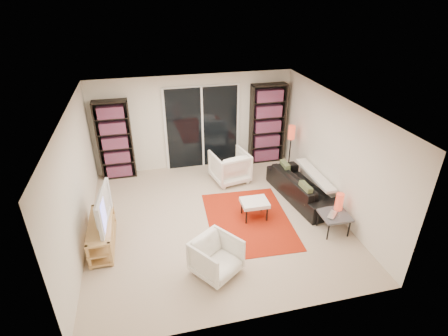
{
  "coord_description": "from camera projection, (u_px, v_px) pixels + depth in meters",
  "views": [
    {
      "loc": [
        -1.2,
        -5.76,
        4.31
      ],
      "look_at": [
        0.25,
        0.3,
        1.0
      ],
      "focal_mm": 28.0,
      "sensor_mm": 36.0,
      "label": 1
    }
  ],
  "objects": [
    {
      "name": "bookshelf_right",
      "position": [
        267.0,
        124.0,
        9.12
      ],
      "size": [
        0.9,
        0.3,
        2.1
      ],
      "color": "black",
      "rests_on": "ground"
    },
    {
      "name": "ottoman",
      "position": [
        255.0,
        203.0,
        7.1
      ],
      "size": [
        0.55,
        0.45,
        0.4
      ],
      "color": "white",
      "rests_on": "floor"
    },
    {
      "name": "wall_right",
      "position": [
        334.0,
        154.0,
        7.17
      ],
      "size": [
        0.02,
        5.0,
        2.4
      ],
      "primitive_type": "cube",
      "color": "silver",
      "rests_on": "ground"
    },
    {
      "name": "laptop",
      "position": [
        335.0,
        216.0,
        6.61
      ],
      "size": [
        0.35,
        0.35,
        0.02
      ],
      "primitive_type": "imported",
      "rotation": [
        0.0,
        0.0,
        0.78
      ],
      "color": "silver",
      "rests_on": "side_table"
    },
    {
      "name": "wall_left",
      "position": [
        76.0,
        183.0,
        6.14
      ],
      "size": [
        0.02,
        5.0,
        2.4
      ],
      "primitive_type": "cube",
      "color": "silver",
      "rests_on": "ground"
    },
    {
      "name": "rug",
      "position": [
        248.0,
        220.0,
        7.16
      ],
      "size": [
        1.76,
        2.31,
        0.01
      ],
      "primitive_type": "cube",
      "rotation": [
        0.0,
        0.0,
        -0.05
      ],
      "color": "#A6200B",
      "rests_on": "floor"
    },
    {
      "name": "tv",
      "position": [
        98.0,
        208.0,
        6.12
      ],
      "size": [
        0.24,
        1.09,
        0.62
      ],
      "primitive_type": "imported",
      "rotation": [
        0.0,
        0.0,
        1.48
      ],
      "color": "black",
      "rests_on": "tv_stand"
    },
    {
      "name": "ceiling",
      "position": [
        214.0,
        107.0,
        6.09
      ],
      "size": [
        5.0,
        5.0,
        0.02
      ],
      "primitive_type": "cube",
      "color": "white",
      "rests_on": "wall_back"
    },
    {
      "name": "floor",
      "position": [
        216.0,
        219.0,
        7.21
      ],
      "size": [
        5.0,
        5.0,
        0.0
      ],
      "primitive_type": "plane",
      "color": "#B9A58F",
      "rests_on": "ground"
    },
    {
      "name": "sofa",
      "position": [
        303.0,
        187.0,
        7.79
      ],
      "size": [
        1.05,
        2.07,
        0.58
      ],
      "primitive_type": "imported",
      "rotation": [
        0.0,
        0.0,
        1.72
      ],
      "color": "black",
      "rests_on": "floor"
    },
    {
      "name": "wall_back",
      "position": [
        194.0,
        122.0,
        8.8
      ],
      "size": [
        5.0,
        0.02,
        2.4
      ],
      "primitive_type": "cube",
      "color": "silver",
      "rests_on": "ground"
    },
    {
      "name": "tv_stand",
      "position": [
        102.0,
        233.0,
        6.37
      ],
      "size": [
        0.41,
        1.29,
        0.5
      ],
      "color": "#E3AC6A",
      "rests_on": "floor"
    },
    {
      "name": "sliding_door",
      "position": [
        202.0,
        128.0,
        8.88
      ],
      "size": [
        1.92,
        0.08,
        2.16
      ],
      "color": "white",
      "rests_on": "ground"
    },
    {
      "name": "floor_lamp",
      "position": [
        291.0,
        138.0,
        8.58
      ],
      "size": [
        0.19,
        0.19,
        1.25
      ],
      "color": "black",
      "rests_on": "floor"
    },
    {
      "name": "armchair_front",
      "position": [
        216.0,
        257.0,
        5.74
      ],
      "size": [
        0.97,
        0.98,
        0.65
      ],
      "primitive_type": "imported",
      "rotation": [
        0.0,
        0.0,
        0.62
      ],
      "color": "white",
      "rests_on": "floor"
    },
    {
      "name": "table_lamp",
      "position": [
        339.0,
        202.0,
        6.74
      ],
      "size": [
        0.15,
        0.15,
        0.35
      ],
      "primitive_type": "cylinder",
      "color": "red",
      "rests_on": "side_table"
    },
    {
      "name": "side_table",
      "position": [
        334.0,
        216.0,
        6.69
      ],
      "size": [
        0.55,
        0.55,
        0.4
      ],
      "color": "#4C4C51",
      "rests_on": "floor"
    },
    {
      "name": "bookshelf_left",
      "position": [
        115.0,
        140.0,
        8.36
      ],
      "size": [
        0.8,
        0.3,
        1.95
      ],
      "color": "black",
      "rests_on": "ground"
    },
    {
      "name": "wall_front",
      "position": [
        256.0,
        255.0,
        4.5
      ],
      "size": [
        5.0,
        0.02,
        2.4
      ],
      "primitive_type": "cube",
      "color": "silver",
      "rests_on": "ground"
    },
    {
      "name": "armchair_back",
      "position": [
        230.0,
        166.0,
        8.45
      ],
      "size": [
        0.96,
        0.98,
        0.76
      ],
      "primitive_type": "imported",
      "rotation": [
        0.0,
        0.0,
        3.34
      ],
      "color": "white",
      "rests_on": "floor"
    }
  ]
}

